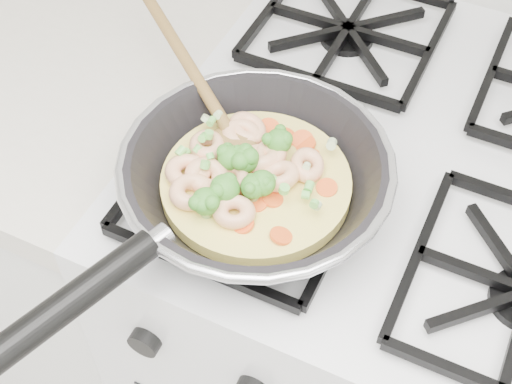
% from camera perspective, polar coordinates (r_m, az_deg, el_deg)
% --- Properties ---
extents(stove, '(0.60, 0.60, 0.92)m').
position_cam_1_polar(stove, '(1.21, 9.25, -11.03)').
color(stove, white).
rests_on(stove, ground).
extents(skillet, '(0.40, 0.50, 0.09)m').
position_cam_1_polar(skillet, '(0.73, -0.51, 1.15)').
color(skillet, black).
rests_on(skillet, stove).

